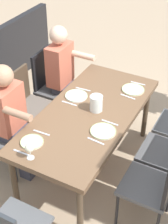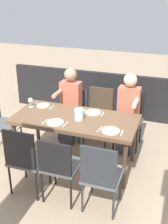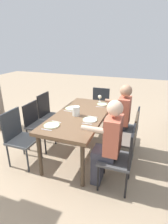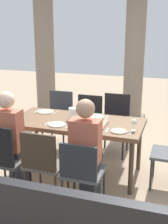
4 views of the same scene
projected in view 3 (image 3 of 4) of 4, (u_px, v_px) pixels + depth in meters
name	position (u px, v px, depth m)	size (l,w,h in m)	color
ground_plane	(81.00, 151.00, 3.44)	(16.00, 16.00, 0.00)	tan
dining_table	(80.00, 118.00, 3.18)	(1.79, 0.85, 0.77)	brown
chair_west_north	(19.00, 135.00, 2.96)	(0.44, 0.44, 0.94)	#5B5E61
chair_west_south	(122.00, 155.00, 2.42)	(0.44, 0.44, 0.94)	#4F4F50
chair_mid_north	(37.00, 122.00, 3.41)	(0.44, 0.44, 0.90)	#4F4F50
chair_mid_south	(127.00, 137.00, 2.87)	(0.44, 0.44, 0.92)	#6A6158
chair_east_north	(49.00, 113.00, 3.81)	(0.44, 0.44, 0.96)	#4F4F50
chair_east_south	(130.00, 127.00, 3.29)	(0.44, 0.44, 0.85)	#5B5E61
chair_head_east	(100.00, 104.00, 4.40)	(0.44, 0.44, 0.91)	#5B5E61
diner_woman_green	(108.00, 142.00, 2.42)	(0.35, 0.49, 1.29)	#3F3F4C
diner_man_white	(120.00, 116.00, 3.29)	(0.35, 0.50, 1.28)	#3F3F4C
plate_0	(52.00, 125.00, 2.71)	(0.25, 0.25, 0.02)	silver
fork_0	(47.00, 130.00, 2.58)	(0.02, 0.17, 0.01)	silver
spoon_0	(56.00, 122.00, 2.85)	(0.02, 0.17, 0.01)	silver
plate_1	(90.00, 120.00, 2.91)	(0.24, 0.24, 0.02)	white
fork_1	(87.00, 124.00, 2.78)	(0.02, 0.17, 0.01)	silver
spoon_1	(93.00, 117.00, 3.04)	(0.02, 0.17, 0.01)	silver
plate_2	(71.00, 108.00, 3.41)	(0.24, 0.24, 0.02)	silver
fork_2	(68.00, 111.00, 3.28)	(0.02, 0.17, 0.01)	silver
spoon_2	(75.00, 106.00, 3.54)	(0.02, 0.17, 0.01)	silver
plate_3	(102.00, 104.00, 3.63)	(0.21, 0.21, 0.02)	silver
wine_glass_3	(100.00, 97.00, 3.76)	(0.08, 0.08, 0.15)	white
fork_3	(100.00, 107.00, 3.50)	(0.02, 0.17, 0.01)	silver
spoon_3	(104.00, 102.00, 3.76)	(0.02, 0.17, 0.01)	silver
water_pitcher	(76.00, 111.00, 3.08)	(0.13, 0.13, 0.16)	white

